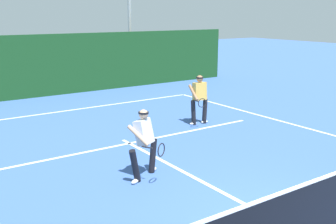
{
  "coord_description": "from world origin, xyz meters",
  "views": [
    {
      "loc": [
        -5.27,
        -3.58,
        3.59
      ],
      "look_at": [
        0.71,
        5.13,
        1.0
      ],
      "focal_mm": 43.28,
      "sensor_mm": 36.0,
      "label": 1
    }
  ],
  "objects": [
    {
      "name": "player_near",
      "position": [
        -0.9,
        3.71,
        0.86
      ],
      "size": [
        1.01,
        1.03,
        1.57
      ],
      "rotation": [
        0.0,
        0.0,
        3.62
      ],
      "color": "black",
      "rests_on": "ground_plane"
    },
    {
      "name": "player_far",
      "position": [
        2.91,
        6.52,
        0.9
      ],
      "size": [
        0.85,
        0.88,
        1.64
      ],
      "rotation": [
        0.0,
        0.0,
        3.04
      ],
      "color": "black",
      "rests_on": "ground_plane"
    },
    {
      "name": "back_fence_windscreen",
      "position": [
        0.0,
        14.0,
        1.35
      ],
      "size": [
        20.44,
        0.12,
        2.71
      ],
      "primitive_type": "cube",
      "color": "#17421C",
      "rests_on": "ground_plane"
    },
    {
      "name": "court_line_centre",
      "position": [
        0.0,
        3.2,
        0.0
      ],
      "size": [
        0.1,
        6.4,
        0.01
      ],
      "primitive_type": "cube",
      "color": "white",
      "rests_on": "ground_plane"
    },
    {
      "name": "court_line_service",
      "position": [
        0.0,
        6.03,
        0.0
      ],
      "size": [
        8.89,
        0.1,
        0.01
      ],
      "primitive_type": "cube",
      "color": "white",
      "rests_on": "ground_plane"
    },
    {
      "name": "court_line_baseline_far",
      "position": [
        0.0,
        10.82,
        0.0
      ],
      "size": [
        10.9,
        0.1,
        0.01
      ],
      "primitive_type": "cube",
      "color": "white",
      "rests_on": "ground_plane"
    },
    {
      "name": "tennis_net",
      "position": [
        0.0,
        0.0,
        0.53
      ],
      "size": [
        11.94,
        0.09,
        1.1
      ],
      "color": "#1E4723",
      "rests_on": "ground_plane"
    }
  ]
}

